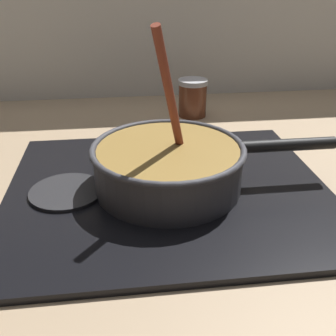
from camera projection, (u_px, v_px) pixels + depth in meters
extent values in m
cube|color=#9E8466|center=(198.00, 274.00, 0.55)|extent=(2.40, 1.60, 0.04)
cube|color=black|center=(168.00, 190.00, 0.71)|extent=(0.56, 0.48, 0.01)
torus|color=#592D0C|center=(168.00, 185.00, 0.70)|extent=(0.16, 0.16, 0.01)
cylinder|color=#262628|center=(67.00, 192.00, 0.68)|extent=(0.13, 0.13, 0.01)
cylinder|color=#38383D|center=(168.00, 168.00, 0.69)|extent=(0.25, 0.25, 0.07)
cylinder|color=olive|center=(168.00, 166.00, 0.69)|extent=(0.24, 0.24, 0.07)
torus|color=#38383D|center=(168.00, 148.00, 0.67)|extent=(0.26, 0.26, 0.01)
cylinder|color=black|center=(288.00, 145.00, 0.70)|extent=(0.17, 0.02, 0.02)
cylinder|color=beige|center=(147.00, 145.00, 0.71)|extent=(0.03, 0.03, 0.01)
cylinder|color=#E5CC7A|center=(180.00, 146.00, 0.70)|extent=(0.03, 0.03, 0.01)
cylinder|color=beige|center=(157.00, 138.00, 0.74)|extent=(0.04, 0.04, 0.01)
cylinder|color=beige|center=(220.00, 159.00, 0.66)|extent=(0.03, 0.03, 0.01)
cylinder|color=#E5CC7A|center=(120.00, 167.00, 0.63)|extent=(0.03, 0.03, 0.01)
cylinder|color=#EDD88C|center=(165.00, 161.00, 0.65)|extent=(0.03, 0.03, 0.01)
cylinder|color=#EDD88C|center=(210.00, 142.00, 0.72)|extent=(0.03, 0.03, 0.01)
cylinder|color=maroon|center=(170.00, 96.00, 0.61)|extent=(0.07, 0.09, 0.22)
cube|color=brown|center=(181.00, 150.00, 0.70)|extent=(0.05, 0.05, 0.01)
cylinder|color=brown|center=(193.00, 100.00, 1.05)|extent=(0.07, 0.07, 0.09)
cylinder|color=#B2B2B7|center=(193.00, 82.00, 1.03)|extent=(0.08, 0.08, 0.01)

